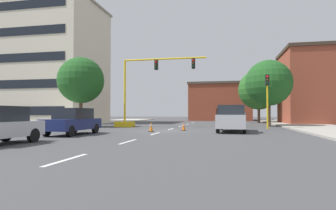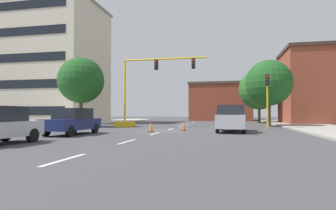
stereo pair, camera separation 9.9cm
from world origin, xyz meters
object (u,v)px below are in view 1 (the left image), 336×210
object	(u,v)px
pickup_truck_silver	(232,119)
traffic_cone_roadside_b	(184,126)
tree_right_mid	(269,83)
sedan_navy_near_left	(73,121)
traffic_light_pole_right	(267,89)
tree_right_far	(259,90)
tree_left_near	(81,80)
traffic_signal_gantry	(136,105)
traffic_cone_roadside_a	(151,127)

from	to	relation	value
pickup_truck_silver	traffic_cone_roadside_b	bearing A→B (deg)	169.25
tree_right_mid	sedan_navy_near_left	distance (m)	20.29
tree_right_mid	pickup_truck_silver	bearing A→B (deg)	-113.49
tree_right_mid	pickup_truck_silver	distance (m)	10.47
traffic_light_pole_right	tree_right_far	distance (m)	15.66
traffic_light_pole_right	pickup_truck_silver	world-z (taller)	traffic_light_pole_right
sedan_navy_near_left	tree_left_near	bearing A→B (deg)	116.25
sedan_navy_near_left	traffic_cone_roadside_b	size ratio (longest dim) A/B	6.60
tree_right_mid	tree_left_near	size ratio (longest dim) A/B	0.98
sedan_navy_near_left	pickup_truck_silver	bearing A→B (deg)	25.85
traffic_signal_gantry	tree_left_near	bearing A→B (deg)	-172.11
traffic_light_pole_right	traffic_cone_roadside_b	size ratio (longest dim) A/B	6.96
tree_right_mid	tree_right_far	bearing A→B (deg)	89.15
pickup_truck_silver	traffic_cone_roadside_a	xyz separation A→B (m)	(-6.02, -1.10, -0.61)
tree_left_near	traffic_cone_roadside_a	size ratio (longest dim) A/B	9.50
tree_left_near	traffic_cone_roadside_b	size ratio (longest dim) A/B	10.28
traffic_signal_gantry	traffic_light_pole_right	bearing A→B (deg)	-4.48
tree_right_far	traffic_cone_roadside_b	size ratio (longest dim) A/B	10.92
sedan_navy_near_left	tree_right_far	bearing A→B (deg)	59.91
traffic_signal_gantry	traffic_cone_roadside_a	world-z (taller)	traffic_signal_gantry
tree_right_far	traffic_cone_roadside_a	size ratio (longest dim) A/B	10.09
tree_right_far	tree_right_mid	world-z (taller)	tree_right_far
traffic_light_pole_right	pickup_truck_silver	bearing A→B (deg)	-126.57
tree_right_mid	tree_left_near	xyz separation A→B (m)	(-18.85, -4.61, 0.20)
traffic_light_pole_right	pickup_truck_silver	size ratio (longest dim) A/B	0.87
tree_left_near	traffic_cone_roadside_a	xyz separation A→B (m)	(8.90, -5.53, -4.37)
traffic_signal_gantry	traffic_light_pole_right	distance (m)	12.56
traffic_signal_gantry	pickup_truck_silver	size ratio (longest dim) A/B	1.65
traffic_light_pole_right	tree_left_near	xyz separation A→B (m)	(-18.06, 0.20, 1.21)
tree_left_near	sedan_navy_near_left	size ratio (longest dim) A/B	1.56
tree_right_far	traffic_cone_roadside_b	bearing A→B (deg)	-112.45
tree_right_far	tree_right_mid	xyz separation A→B (m)	(-0.16, -10.78, -0.16)
tree_left_near	pickup_truck_silver	world-z (taller)	tree_left_near
tree_left_near	pickup_truck_silver	distance (m)	16.02
traffic_cone_roadside_a	sedan_navy_near_left	bearing A→B (deg)	-137.67
traffic_signal_gantry	traffic_cone_roadside_a	distance (m)	7.36
traffic_signal_gantry	tree_right_far	xyz separation A→B (m)	(13.41, 14.61, 2.45)
tree_left_near	tree_right_mid	bearing A→B (deg)	13.73
traffic_signal_gantry	tree_left_near	size ratio (longest dim) A/B	1.28
traffic_signal_gantry	traffic_light_pole_right	size ratio (longest dim) A/B	1.90
traffic_signal_gantry	tree_right_far	world-z (taller)	tree_right_far
traffic_light_pole_right	traffic_cone_roadside_a	world-z (taller)	traffic_light_pole_right
traffic_signal_gantry	traffic_cone_roadside_b	bearing A→B (deg)	-39.07
traffic_signal_gantry	traffic_cone_roadside_b	size ratio (longest dim) A/B	13.20
traffic_light_pole_right	tree_right_mid	xyz separation A→B (m)	(0.79, 4.81, 1.01)
pickup_truck_silver	sedan_navy_near_left	world-z (taller)	pickup_truck_silver
traffic_signal_gantry	tree_right_far	size ratio (longest dim) A/B	1.21
traffic_signal_gantry	tree_right_mid	bearing A→B (deg)	16.12
sedan_navy_near_left	traffic_cone_roadside_a	world-z (taller)	sedan_navy_near_left
traffic_cone_roadside_a	traffic_signal_gantry	bearing A→B (deg)	117.62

